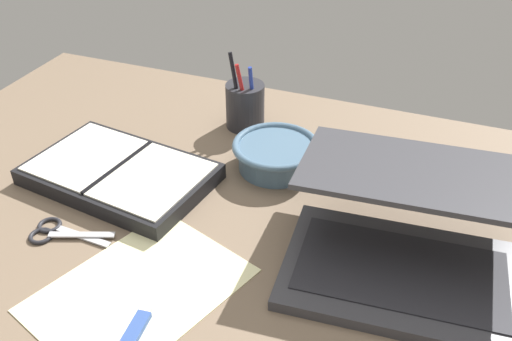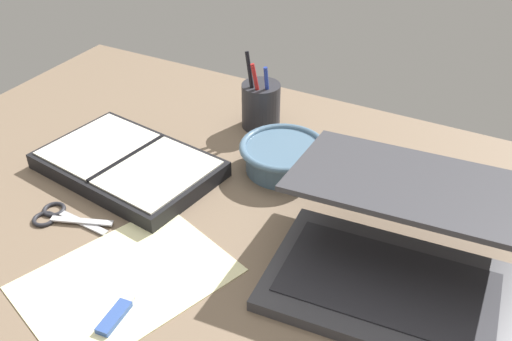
{
  "view_description": "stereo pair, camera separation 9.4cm",
  "coord_description": "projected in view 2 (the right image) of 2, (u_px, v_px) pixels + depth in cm",
  "views": [
    {
      "loc": [
        29.48,
        -64.4,
        62.33
      ],
      "look_at": [
        1.53,
        7.61,
        9.0
      ],
      "focal_mm": 40.0,
      "sensor_mm": 36.0,
      "label": 1
    },
    {
      "loc": [
        38.0,
        -60.48,
        62.33
      ],
      "look_at": [
        1.53,
        7.61,
        9.0
      ],
      "focal_mm": 40.0,
      "sensor_mm": 36.0,
      "label": 2
    }
  ],
  "objects": [
    {
      "name": "desk_top",
      "position": [
        226.0,
        231.0,
        0.93
      ],
      "size": [
        140.0,
        100.0,
        2.0
      ],
      "primitive_type": "cube",
      "color": "#75604C",
      "rests_on": "ground"
    },
    {
      "name": "paper_sheet_front",
      "position": [
        126.0,
        279.0,
        0.83
      ],
      "size": [
        29.67,
        34.18,
        0.16
      ],
      "primitive_type": "cube",
      "rotation": [
        0.0,
        0.0,
        -0.34
      ],
      "color": "#F4EFB2",
      "rests_on": "desk_top"
    },
    {
      "name": "pen_cup",
      "position": [
        261.0,
        105.0,
        1.17
      ],
      "size": [
        7.95,
        7.95,
        16.62
      ],
      "color": "#28282D",
      "rests_on": "desk_top"
    },
    {
      "name": "scissors",
      "position": [
        58.0,
        216.0,
        0.95
      ],
      "size": [
        13.74,
        6.71,
        0.8
      ],
      "rotation": [
        0.0,
        0.0,
        0.16
      ],
      "color": "#B7B7BC",
      "rests_on": "desk_top"
    },
    {
      "name": "bowl",
      "position": [
        283.0,
        155.0,
        1.05
      ],
      "size": [
        16.22,
        16.22,
        5.46
      ],
      "color": "slate",
      "rests_on": "desk_top"
    },
    {
      "name": "laptop",
      "position": [
        396.0,
        251.0,
        0.81
      ],
      "size": [
        36.05,
        34.27,
        14.72
      ],
      "rotation": [
        0.0,
        0.0,
        0.08
      ],
      "color": "#38383D",
      "rests_on": "desk_top"
    },
    {
      "name": "usb_drive",
      "position": [
        115.0,
        316.0,
        0.77
      ],
      "size": [
        2.56,
        7.32,
        1.0
      ],
      "rotation": [
        0.0,
        0.0,
        0.09
      ],
      "color": "#33519E",
      "rests_on": "desk_top"
    },
    {
      "name": "planner",
      "position": [
        128.0,
        165.0,
        1.05
      ],
      "size": [
        34.73,
        24.71,
        3.42
      ],
      "rotation": [
        0.0,
        0.0,
        -0.14
      ],
      "color": "black",
      "rests_on": "desk_top"
    }
  ]
}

